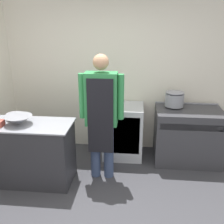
% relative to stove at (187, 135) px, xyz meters
% --- Properties ---
extents(wall_back, '(8.00, 0.05, 2.70)m').
position_rel_stove_xyz_m(wall_back, '(-1.23, 0.42, 0.91)').
color(wall_back, silver).
rests_on(wall_back, ground_plane).
extents(prep_counter, '(1.29, 0.61, 0.87)m').
position_rel_stove_xyz_m(prep_counter, '(-2.34, -0.81, -0.00)').
color(prep_counter, '#2D2D33').
rests_on(prep_counter, ground_plane).
extents(stove, '(1.03, 0.68, 0.89)m').
position_rel_stove_xyz_m(stove, '(0.00, 0.00, 0.00)').
color(stove, '#38383D').
rests_on(stove, ground_plane).
extents(fridge_unit, '(0.65, 0.60, 0.88)m').
position_rel_stove_xyz_m(fridge_unit, '(-1.04, 0.07, 0.00)').
color(fridge_unit, silver).
rests_on(fridge_unit, ground_plane).
extents(person_cook, '(0.61, 0.24, 1.79)m').
position_rel_stove_xyz_m(person_cook, '(-1.31, -0.61, 0.58)').
color(person_cook, '#38476B').
rests_on(person_cook, ground_plane).
extents(mixing_bowl, '(0.37, 0.37, 0.12)m').
position_rel_stove_xyz_m(mixing_bowl, '(-2.40, -0.83, 0.49)').
color(mixing_bowl, gray).
rests_on(mixing_bowl, prep_counter).
extents(small_bowl, '(0.24, 0.24, 0.08)m').
position_rel_stove_xyz_m(small_bowl, '(-2.54, -0.65, 0.48)').
color(small_bowl, gray).
rests_on(small_bowl, prep_counter).
extents(stock_pot, '(0.30, 0.30, 0.25)m').
position_rel_stove_xyz_m(stock_pot, '(-0.23, 0.12, 0.58)').
color(stock_pot, gray).
rests_on(stock_pot, stove).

